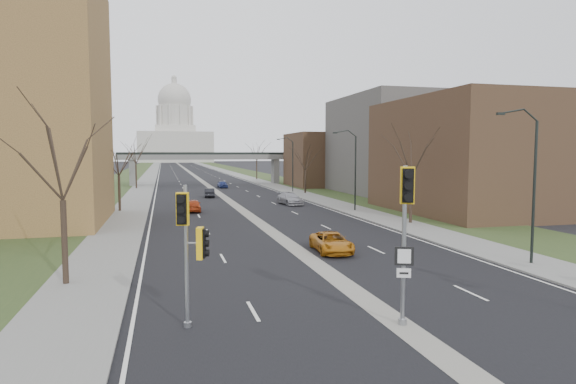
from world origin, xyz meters
name	(u,v)px	position (x,y,z in m)	size (l,w,h in m)	color
ground	(390,317)	(0.00, 0.00, 0.00)	(700.00, 700.00, 0.00)	black
road_surface	(189,171)	(0.00, 150.00, 0.01)	(20.00, 600.00, 0.01)	black
median_strip	(189,171)	(0.00, 150.00, 0.00)	(1.20, 600.00, 0.02)	gray
sidewalk_right	(224,171)	(12.00, 150.00, 0.06)	(4.00, 600.00, 0.12)	gray
sidewalk_left	(152,172)	(-12.00, 150.00, 0.06)	(4.00, 600.00, 0.12)	gray
grass_verge_right	(241,171)	(18.00, 150.00, 0.05)	(8.00, 600.00, 0.10)	#273A1B
grass_verge_left	(133,172)	(-18.00, 150.00, 0.05)	(8.00, 600.00, 0.10)	#273A1B
commercial_block_near	(477,156)	(24.00, 28.00, 6.00)	(16.00, 20.00, 12.00)	brown
commercial_block_mid	(403,145)	(28.00, 52.00, 7.50)	(18.00, 22.00, 15.00)	#585550
commercial_block_far	(328,160)	(22.00, 70.00, 5.00)	(14.00, 14.00, 10.00)	brown
pedestrian_bridge	(207,160)	(0.00, 80.00, 4.84)	(34.00, 3.00, 6.45)	slate
capitol	(175,135)	(0.00, 320.00, 18.60)	(48.00, 42.00, 55.75)	beige
streetlight_near	(524,142)	(10.99, 6.00, 6.95)	(2.61, 0.20, 8.70)	black
streetlight_mid	(349,147)	(10.99, 32.00, 6.95)	(2.61, 0.20, 8.70)	black
streetlight_far	(288,149)	(10.99, 58.00, 6.95)	(2.61, 0.20, 8.70)	black
tree_left_a	(61,147)	(-13.00, 8.00, 6.64)	(7.20, 7.20, 9.40)	#382B21
tree_left_b	(118,154)	(-13.00, 38.00, 6.23)	(6.75, 6.75, 8.81)	#382B21
tree_left_c	(135,149)	(-13.00, 72.00, 7.04)	(7.65, 7.65, 9.99)	#382B21
tree_right_a	(412,150)	(13.00, 22.00, 6.64)	(7.20, 7.20, 9.40)	#382B21
tree_right_b	(305,156)	(13.00, 55.00, 5.82)	(6.30, 6.30, 8.22)	#382B21
tree_right_c	(257,150)	(13.00, 95.00, 7.04)	(7.65, 7.65, 9.99)	#382B21
signal_pole_left	(190,236)	(-7.49, 0.66, 3.42)	(1.11, 0.87, 5.22)	gray
signal_pole_median	(406,216)	(-0.02, -1.15, 4.12)	(0.83, 0.99, 5.91)	gray
car_left_near	(193,205)	(-5.33, 35.97, 0.70)	(1.65, 4.10, 1.40)	#A33312
car_left_far	(210,193)	(-2.00, 52.76, 0.64)	(1.35, 3.87, 1.27)	black
car_right_near	(332,242)	(2.00, 12.23, 0.63)	(2.08, 4.51, 1.25)	#B46B13
car_right_mid	(290,199)	(6.64, 40.25, 0.72)	(2.03, 4.99, 1.45)	gray
car_right_far	(222,184)	(2.00, 70.61, 0.64)	(1.50, 3.73, 1.27)	navy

